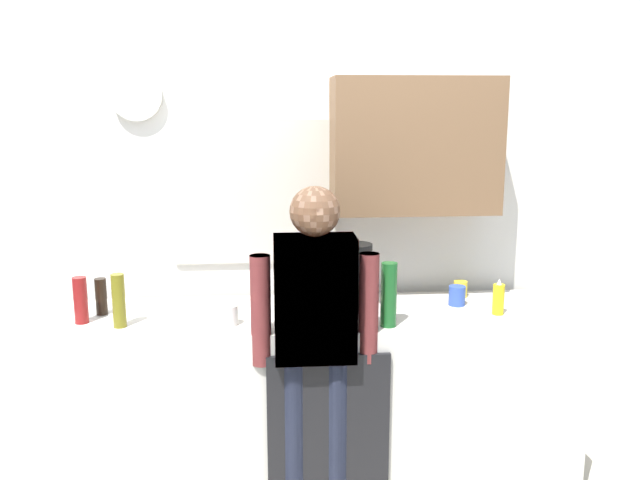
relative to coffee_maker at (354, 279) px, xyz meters
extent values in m
cube|color=beige|center=(-0.23, -0.08, -0.62)|extent=(2.60, 0.64, 0.94)
cube|color=black|center=(-0.17, -0.41, -0.66)|extent=(0.56, 0.02, 0.84)
cube|color=white|center=(-0.23, 0.35, 0.21)|extent=(4.20, 0.10, 2.60)
cube|color=beige|center=(-0.49, 0.29, 0.40)|extent=(0.86, 0.02, 0.76)
cube|color=#8CA5C6|center=(-0.49, 0.29, 0.40)|extent=(0.80, 0.02, 0.70)
cube|color=brown|center=(0.32, 0.14, 0.65)|extent=(0.84, 0.32, 0.68)
cylinder|color=silver|center=(-1.08, 0.28, 0.90)|extent=(0.26, 0.03, 0.26)
cube|color=black|center=(0.00, -0.03, -0.13)|extent=(0.20, 0.20, 0.03)
cube|color=silver|center=(0.00, 0.03, 0.02)|extent=(0.18, 0.08, 0.28)
cylinder|color=black|center=(0.00, -0.06, -0.06)|extent=(0.11, 0.11, 0.11)
cylinder|color=black|center=(0.00, -0.03, 0.17)|extent=(0.17, 0.17, 0.03)
cylinder|color=brown|center=(-0.19, 0.12, -0.03)|extent=(0.06, 0.06, 0.23)
cylinder|color=#195923|center=(0.12, -0.31, 0.00)|extent=(0.07, 0.07, 0.30)
cylinder|color=maroon|center=(-1.30, -0.15, -0.04)|extent=(0.06, 0.06, 0.22)
cylinder|color=olive|center=(-1.11, -0.22, -0.02)|extent=(0.06, 0.06, 0.25)
cylinder|color=black|center=(-1.24, -0.03, -0.06)|extent=(0.06, 0.06, 0.18)
cylinder|color=yellow|center=(0.59, 0.13, -0.10)|extent=(0.07, 0.07, 0.09)
cylinder|color=white|center=(-0.61, -0.24, -0.10)|extent=(0.08, 0.08, 0.10)
cylinder|color=#3351B2|center=(0.53, -0.02, -0.10)|extent=(0.08, 0.08, 0.10)
cylinder|color=yellow|center=(0.68, -0.18, -0.07)|extent=(0.06, 0.06, 0.15)
cone|color=white|center=(0.68, -0.18, 0.02)|extent=(0.02, 0.02, 0.03)
cylinder|color=#3F4766|center=(-0.33, -0.38, -0.68)|extent=(0.12, 0.12, 0.82)
cylinder|color=#3F4766|center=(-0.13, -0.38, -0.68)|extent=(0.12, 0.12, 0.82)
cube|color=#262633|center=(-0.23, -0.38, 0.01)|extent=(0.36, 0.20, 0.56)
sphere|color=#D8AD8C|center=(-0.23, -0.38, 0.40)|extent=(0.22, 0.22, 0.22)
cylinder|color=#262633|center=(-0.47, -0.38, -0.04)|extent=(0.09, 0.09, 0.50)
cylinder|color=#262633|center=(0.01, -0.38, -0.04)|extent=(0.09, 0.09, 0.50)
cylinder|color=#3F4766|center=(-0.33, -0.38, -0.68)|extent=(0.12, 0.12, 0.82)
cylinder|color=#3F4766|center=(-0.13, -0.38, -0.68)|extent=(0.12, 0.12, 0.82)
cube|color=#D85959|center=(-0.23, -0.38, 0.01)|extent=(0.36, 0.20, 0.56)
sphere|color=#A57A59|center=(-0.23, -0.38, 0.40)|extent=(0.22, 0.22, 0.22)
cylinder|color=#D85959|center=(-0.47, -0.38, -0.04)|extent=(0.09, 0.09, 0.50)
cylinder|color=#D85959|center=(0.01, -0.38, -0.04)|extent=(0.09, 0.09, 0.50)
camera|label=1|loc=(-0.43, -3.19, 0.85)|focal=37.14mm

